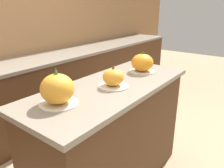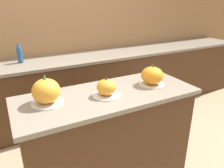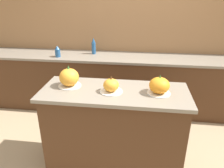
% 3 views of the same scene
% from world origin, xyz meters
% --- Properties ---
extents(wall_back, '(8.00, 0.06, 2.50)m').
position_xyz_m(wall_back, '(0.00, 1.61, 1.25)').
color(wall_back, '#9E7047').
rests_on(wall_back, ground_plane).
extents(kitchen_island, '(1.44, 0.58, 0.92)m').
position_xyz_m(kitchen_island, '(0.00, 0.00, 0.46)').
color(kitchen_island, '#4C2D19').
rests_on(kitchen_island, ground_plane).
extents(back_counter, '(6.00, 0.60, 0.88)m').
position_xyz_m(back_counter, '(0.00, 1.28, 0.44)').
color(back_counter, '#4C2D19').
rests_on(back_counter, ground_plane).
extents(pumpkin_cake_left, '(0.23, 0.23, 0.22)m').
position_xyz_m(pumpkin_cake_left, '(-0.46, 0.05, 1.01)').
color(pumpkin_cake_left, silver).
rests_on(pumpkin_cake_left, kitchen_island).
extents(pumpkin_cake_center, '(0.22, 0.22, 0.16)m').
position_xyz_m(pumpkin_cake_center, '(-0.03, -0.03, 0.98)').
color(pumpkin_cake_center, silver).
rests_on(pumpkin_cake_center, kitchen_island).
extents(pumpkin_cake_right, '(0.22, 0.22, 0.19)m').
position_xyz_m(pumpkin_cake_right, '(0.42, -0.01, 0.99)').
color(pumpkin_cake_right, silver).
rests_on(pumpkin_cake_right, kitchen_island).
extents(bottle_tall, '(0.06, 0.06, 0.25)m').
position_xyz_m(bottle_tall, '(-0.49, 1.37, 1.00)').
color(bottle_tall, '#235184').
rests_on(bottle_tall, back_counter).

